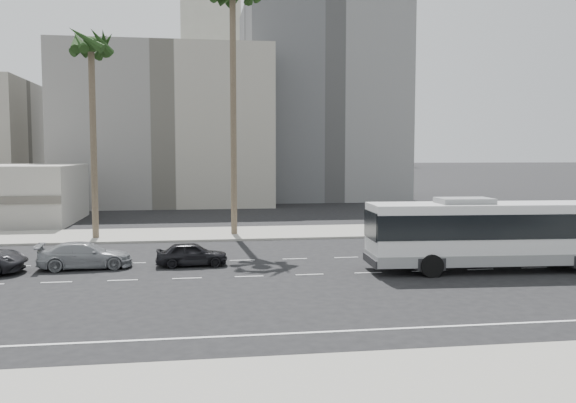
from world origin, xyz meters
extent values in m
plane|color=black|center=(0.00, 0.00, 0.00)|extent=(700.00, 700.00, 0.00)
cube|color=gray|center=(0.00, 15.50, 0.07)|extent=(120.00, 7.00, 0.15)
cube|color=gray|center=(0.00, -15.50, 0.07)|extent=(120.00, 7.00, 0.15)
cube|color=gray|center=(-12.00, 45.00, 9.00)|extent=(24.00, 18.00, 18.00)
cube|color=#5C5C5E|center=(8.00, 52.00, 13.00)|extent=(20.00, 20.00, 26.00)
cube|color=beige|center=(-2.00, 250.00, 22.00)|extent=(42.00, 42.00, 44.00)
cube|color=beige|center=(-2.00, 250.00, 60.00)|extent=(26.00, 26.00, 32.00)
cube|color=#575C6A|center=(45.00, 230.00, 35.00)|extent=(26.00, 26.00, 70.00)
cube|color=#575C6A|center=(70.00, 260.00, 30.00)|extent=(22.00, 22.00, 60.00)
cube|color=silver|center=(6.64, -0.25, 2.01)|extent=(13.10, 3.58, 2.91)
cube|color=black|center=(6.64, -0.25, 2.40)|extent=(13.17, 3.64, 1.23)
cube|color=gray|center=(6.64, -0.25, 0.73)|extent=(13.13, 3.62, 0.56)
cube|color=gray|center=(4.96, -0.25, 3.58)|extent=(2.78, 1.94, 0.34)
cylinder|color=black|center=(10.77, 1.18, 0.56)|extent=(1.12, 0.34, 1.12)
cylinder|color=black|center=(2.84, -1.68, 0.56)|extent=(1.12, 0.34, 1.12)
cylinder|color=black|center=(2.84, 1.18, 0.56)|extent=(1.12, 0.34, 1.12)
imported|color=black|center=(-8.79, 3.25, 0.64)|extent=(1.59, 3.80, 1.29)
imported|color=gray|center=(-14.29, 3.38, 0.69)|extent=(2.27, 4.90, 1.39)
cylinder|color=brown|center=(-5.83, 14.71, 8.64)|extent=(0.48, 0.48, 17.28)
cylinder|color=brown|center=(-15.50, 14.15, 6.59)|extent=(0.41, 0.41, 13.18)
camera|label=1|loc=(-8.43, -28.79, 5.99)|focal=37.38mm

